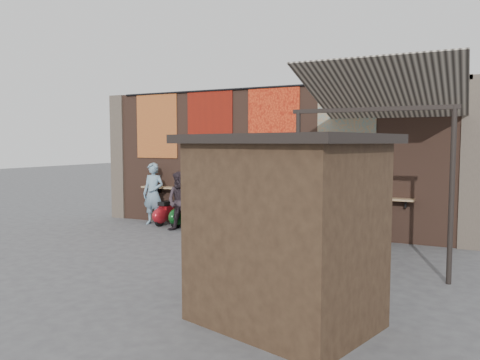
{
  "coord_description": "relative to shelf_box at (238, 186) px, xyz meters",
  "views": [
    {
      "loc": [
        5.19,
        -9.41,
        2.47
      ],
      "look_at": [
        -0.08,
        1.2,
        1.52
      ],
      "focal_mm": 35.0,
      "sensor_mm": 36.0,
      "label": 1
    }
  ],
  "objects": [
    {
      "name": "ground",
      "position": [
        0.69,
        -2.3,
        -1.25
      ],
      "size": [
        70.0,
        70.0,
        0.0
      ],
      "primitive_type": "plane",
      "color": "#474749",
      "rests_on": "ground"
    },
    {
      "name": "brick_wall",
      "position": [
        0.69,
        0.4,
        0.75
      ],
      "size": [
        10.0,
        0.4,
        4.0
      ],
      "primitive_type": "cube",
      "color": "brown",
      "rests_on": "ground"
    },
    {
      "name": "pier_left",
      "position": [
        -4.51,
        0.4,
        0.75
      ],
      "size": [
        0.5,
        0.5,
        4.0
      ],
      "primitive_type": "cube",
      "color": "#4C4238",
      "rests_on": "ground"
    },
    {
      "name": "pier_right",
      "position": [
        5.89,
        0.4,
        0.75
      ],
      "size": [
        0.5,
        0.5,
        4.0
      ],
      "primitive_type": "cube",
      "color": "#4C4238",
      "rests_on": "ground"
    },
    {
      "name": "eating_counter",
      "position": [
        0.69,
        0.03,
        -0.15
      ],
      "size": [
        8.0,
        0.32,
        0.05
      ],
      "primitive_type": "cube",
      "color": "#9E7A51",
      "rests_on": "brick_wall"
    },
    {
      "name": "shelf_box",
      "position": [
        0.0,
        0.0,
        0.0
      ],
      "size": [
        0.65,
        0.3,
        0.25
      ],
      "primitive_type": "cube",
      "color": "white",
      "rests_on": "eating_counter"
    },
    {
      "name": "tapestry_redgold",
      "position": [
        -2.91,
        0.18,
        1.75
      ],
      "size": [
        1.5,
        0.02,
        2.0
      ],
      "primitive_type": "cube",
      "color": "maroon",
      "rests_on": "brick_wall"
    },
    {
      "name": "tapestry_sun",
      "position": [
        -1.01,
        0.18,
        1.75
      ],
      "size": [
        1.5,
        0.02,
        2.0
      ],
      "primitive_type": "cube",
      "color": "red",
      "rests_on": "brick_wall"
    },
    {
      "name": "tapestry_orange",
      "position": [
        0.99,
        0.18,
        1.75
      ],
      "size": [
        1.5,
        0.02,
        2.0
      ],
      "primitive_type": "cube",
      "color": "#E7461C",
      "rests_on": "brick_wall"
    },
    {
      "name": "tapestry_multi",
      "position": [
        2.99,
        0.18,
        1.75
      ],
      "size": [
        1.5,
        0.02,
        2.0
      ],
      "primitive_type": "cube",
      "color": "teal",
      "rests_on": "brick_wall"
    },
    {
      "name": "hang_rail",
      "position": [
        0.69,
        0.17,
        2.73
      ],
      "size": [
        9.5,
        0.06,
        0.06
      ],
      "primitive_type": "cylinder",
      "rotation": [
        0.0,
        1.57,
        0.0
      ],
      "color": "black",
      "rests_on": "brick_wall"
    },
    {
      "name": "scooter_stool_0",
      "position": [
        -2.33,
        -0.28,
        -0.9
      ],
      "size": [
        0.34,
        0.75,
        0.71
      ],
      "primitive_type": null,
      "color": "maroon",
      "rests_on": "ground"
    },
    {
      "name": "scooter_stool_1",
      "position": [
        -1.72,
        -0.3,
        -0.88
      ],
      "size": [
        0.35,
        0.78,
        0.74
      ],
      "primitive_type": null,
      "color": "#0E4A18",
      "rests_on": "ground"
    },
    {
      "name": "scooter_stool_2",
      "position": [
        -1.07,
        -0.31,
        -0.85
      ],
      "size": [
        0.38,
        0.83,
        0.79
      ],
      "primitive_type": null,
      "color": "black",
      "rests_on": "ground"
    },
    {
      "name": "scooter_stool_3",
      "position": [
        -0.55,
        -0.32,
        -0.85
      ],
      "size": [
        0.38,
        0.84,
        0.79
      ],
      "primitive_type": null,
      "color": "navy",
      "rests_on": "ground"
    },
    {
      "name": "scooter_stool_4",
      "position": [
        0.07,
        -0.32,
        -0.83
      ],
      "size": [
        0.4,
        0.88,
        0.84
      ],
      "primitive_type": null,
      "color": "#15184F",
      "rests_on": "ground"
    },
    {
      "name": "scooter_stool_5",
      "position": [
        0.69,
        -0.27,
        -0.85
      ],
      "size": [
        0.38,
        0.84,
        0.8
      ],
      "primitive_type": null,
      "color": "navy",
      "rests_on": "ground"
    },
    {
      "name": "scooter_stool_6",
      "position": [
        1.24,
        -0.29,
        -0.88
      ],
      "size": [
        0.35,
        0.78,
        0.74
      ],
      "primitive_type": null,
      "color": "#0C5819",
      "rests_on": "ground"
    },
    {
      "name": "scooter_stool_7",
      "position": [
        1.87,
        -0.27,
        -0.88
      ],
      "size": [
        0.35,
        0.78,
        0.75
      ],
      "primitive_type": null,
      "color": "#9B0B12",
      "rests_on": "ground"
    },
    {
      "name": "scooter_stool_8",
      "position": [
        2.4,
        -0.34,
        -0.87
      ],
      "size": [
        0.36,
        0.8,
        0.76
      ],
      "primitive_type": null,
      "color": "#231856",
      "rests_on": "ground"
    },
    {
      "name": "scooter_stool_9",
      "position": [
        3.08,
        -0.27,
        -0.9
      ],
      "size": [
        0.33,
        0.73,
        0.69
      ],
      "primitive_type": null,
      "color": "black",
      "rests_on": "ground"
    },
    {
      "name": "scooter_stool_10",
      "position": [
        3.6,
        -0.34,
        -0.91
      ],
      "size": [
        0.32,
        0.71,
        0.67
      ],
      "primitive_type": null,
      "color": "#175E4E",
      "rests_on": "ground"
    },
    {
      "name": "diner_left",
      "position": [
        -2.71,
        -0.3,
        -0.32
      ],
      "size": [
        0.71,
        0.49,
        1.87
      ],
      "primitive_type": "imported",
      "rotation": [
        0.0,
        0.0,
        0.07
      ],
      "color": "#799BB0",
      "rests_on": "ground"
    },
    {
      "name": "diner_right",
      "position": [
        -1.33,
        -0.9,
        -0.41
      ],
      "size": [
        0.88,
        0.72,
        1.67
      ],
      "primitive_type": "imported",
      "rotation": [
        0.0,
        0.0,
        0.11
      ],
      "color": "#2F242A",
      "rests_on": "ground"
    },
    {
      "name": "shopper_navy",
      "position": [
        2.92,
        -1.97,
        -0.48
      ],
      "size": [
        0.98,
        0.67,
        1.55
      ],
      "primitive_type": "imported",
      "rotation": [
        0.0,
        0.0,
        3.5
      ],
      "color": "#161A32",
      "rests_on": "ground"
    },
    {
      "name": "shopper_grey",
      "position": [
        3.66,
        -2.84,
        -0.35
      ],
      "size": [
        1.22,
        0.77,
        1.81
      ],
      "primitive_type": "imported",
      "rotation": [
        0.0,
        0.0,
        3.23
      ],
      "color": "#565459",
      "rests_on": "ground"
    },
    {
      "name": "shopper_tan",
      "position": [
        3.1,
        -2.24,
        -0.49
      ],
      "size": [
        0.83,
        0.88,
        1.52
      ],
      "primitive_type": "imported",
      "rotation": [
        0.0,
        0.0,
        0.93
      ],
      "color": "#93805D",
      "rests_on": "ground"
    },
    {
      "name": "market_stall",
      "position": [
        3.64,
        -5.85,
        -0.02
      ],
      "size": [
        2.65,
        2.26,
        2.46
      ],
      "primitive_type": "cube",
      "rotation": [
        0.0,
        0.0,
        -0.28
      ],
      "color": "black",
      "rests_on": "ground"
    },
    {
      "name": "stall_roof",
      "position": [
        3.64,
        -5.85,
        1.27
      ],
      "size": [
        2.98,
        2.58,
        0.12
      ],
      "primitive_type": "cube",
      "rotation": [
        0.0,
        0.0,
        -0.28
      ],
      "color": "black",
      "rests_on": "market_stall"
    },
    {
      "name": "stall_sign",
      "position": [
        3.88,
        -5.0,
        0.53
      ],
      "size": [
        1.16,
        0.37,
        0.5
      ],
      "primitive_type": "cube",
      "rotation": [
        0.0,
        0.0,
        -0.28
      ],
      "color": "gold",
      "rests_on": "market_stall"
    },
    {
      "name": "stall_shelf",
      "position": [
        3.88,
        -5.0,
        -0.35
      ],
      "size": [
        1.84,
        0.61,
        0.06
      ],
      "primitive_type": "cube",
      "rotation": [
        0.0,
        0.0,
        -0.28
      ],
      "color": "#473321",
      "rests_on": "market_stall"
    },
    {
      "name": "awning_canvas",
      "position": [
        4.19,
        -1.4,
        2.3
      ],
      "size": [
        3.2,
        3.28,
        0.97
      ],
      "primitive_type": "cube",
      "rotation": [
        -0.28,
        0.0,
        0.0
      ],
      "color": "beige",
      "rests_on": "brick_wall"
    },
    {
      "name": "awning_ledger",
      "position": [
        4.19,
        0.19,
        2.7
      ],
      "size": [
        3.3,
        0.08,
        0.12
      ],
      "primitive_type": "cube",
      "color": "#33261C",
      "rests_on": "brick_wall"
    },
    {
      "name": "awning_header",
      "position": [
        4.19,
        -2.9,
        1.83
      ],
      "size": [
        3.0,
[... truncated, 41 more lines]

